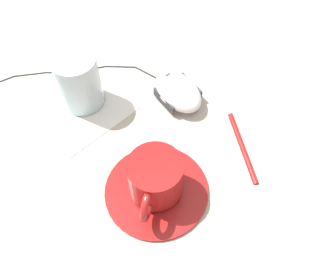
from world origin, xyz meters
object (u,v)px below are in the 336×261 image
Objects in this scene: computer_mouse at (178,91)px; pen at (242,143)px; drinking_glass at (79,81)px; saucer at (157,190)px; coffee_cup at (155,178)px.

computer_mouse reaches higher than pen.
drinking_glass reaches higher than pen.
computer_mouse is 0.17m from drinking_glass.
coffee_cup is (0.00, -0.00, 0.04)m from saucer.
coffee_cup is at bearing 61.17° from computer_mouse.
saucer is at bearing 13.36° from pen.
saucer is 0.22m from drinking_glass.
drinking_glass is 0.29m from pen.
saucer is 1.31× the size of computer_mouse.
saucer and pen have the same top height.
pen is (-0.15, -0.04, -0.00)m from saucer.
saucer is at bearing 108.94° from drinking_glass.
saucer is 0.04m from coffee_cup.
pen is at bearing -166.89° from coffee_cup.
saucer is 1.05× the size of pen.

